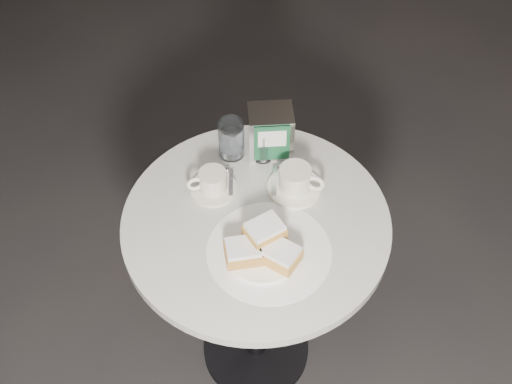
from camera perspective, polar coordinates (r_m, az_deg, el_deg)
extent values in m
plane|color=black|center=(2.30, 0.00, -13.87)|extent=(7.00, 7.00, 0.00)
cylinder|color=black|center=(2.28, 0.00, -13.70)|extent=(0.36, 0.36, 0.03)
cylinder|color=black|center=(1.98, 0.00, -9.18)|extent=(0.07, 0.07, 0.70)
cylinder|color=silver|center=(1.67, 0.00, -2.73)|extent=(0.70, 0.70, 0.03)
cylinder|color=white|center=(1.60, 1.17, -5.27)|extent=(0.40, 0.40, 0.00)
cylinder|color=white|center=(1.59, 0.53, -5.48)|extent=(0.20, 0.20, 0.01)
cube|color=#B88238|center=(1.56, -1.12, -5.43)|extent=(0.10, 0.08, 0.03)
cube|color=white|center=(1.54, -1.14, -4.94)|extent=(0.09, 0.08, 0.01)
cube|color=gold|center=(1.56, 2.18, -5.70)|extent=(0.11, 0.11, 0.03)
cube|color=white|center=(1.54, 2.20, -5.21)|extent=(0.10, 0.10, 0.01)
cube|color=#C58E3C|center=(1.56, 0.78, -3.62)|extent=(0.11, 0.11, 0.03)
cube|color=white|center=(1.54, 0.78, -3.11)|extent=(0.10, 0.10, 0.01)
cylinder|color=silver|center=(1.73, -3.80, 0.31)|extent=(0.16, 0.16, 0.01)
cylinder|color=silver|center=(1.70, -3.85, 1.04)|extent=(0.09, 0.09, 0.06)
cylinder|color=brown|center=(1.68, -3.90, 1.57)|extent=(0.08, 0.08, 0.00)
torus|color=white|center=(1.70, -5.43, 0.72)|extent=(0.05, 0.02, 0.05)
cube|color=#B9B9BE|center=(1.73, -2.23, 0.79)|extent=(0.01, 0.09, 0.00)
sphere|color=silver|center=(1.75, -2.58, 1.91)|extent=(0.02, 0.02, 0.02)
cylinder|color=white|center=(1.73, 3.43, 0.39)|extent=(0.19, 0.19, 0.01)
cylinder|color=silver|center=(1.70, 3.48, 1.23)|extent=(0.11, 0.11, 0.07)
cylinder|color=#895E4B|center=(1.68, 3.53, 1.84)|extent=(0.10, 0.10, 0.00)
torus|color=silver|center=(1.69, 5.28, 0.78)|extent=(0.05, 0.03, 0.05)
cube|color=silver|center=(1.73, 1.65, 1.01)|extent=(0.02, 0.10, 0.00)
sphere|color=silver|center=(1.76, 2.16, 2.27)|extent=(0.02, 0.02, 0.02)
cylinder|color=silver|center=(1.77, -2.21, 4.75)|extent=(0.08, 0.08, 0.12)
cylinder|color=silver|center=(1.78, -2.21, 4.65)|extent=(0.07, 0.07, 0.10)
cylinder|color=white|center=(1.77, 0.61, 4.34)|extent=(0.08, 0.08, 0.10)
cylinder|color=silver|center=(1.77, 0.60, 4.25)|extent=(0.07, 0.07, 0.09)
cube|color=silver|center=(1.78, 1.28, 5.42)|extent=(0.13, 0.10, 0.14)
cube|color=#175230|center=(1.74, 1.43, 4.33)|extent=(0.10, 0.01, 0.12)
cube|color=white|center=(1.72, 1.45, 4.73)|extent=(0.08, 0.01, 0.06)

